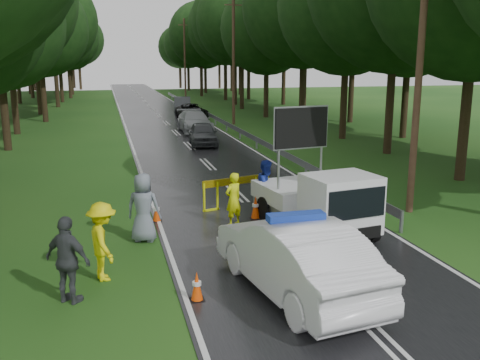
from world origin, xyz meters
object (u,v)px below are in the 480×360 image
object	(u,v)px
queue_car_third	(192,111)
queue_car_fourth	(182,105)
police_sedan	(295,257)
civilian	(267,187)
officer	(233,199)
queue_car_second	(194,121)
barrier	(237,185)
queue_car_first	(203,134)
work_truck	(319,201)

from	to	relation	value
queue_car_third	queue_car_fourth	bearing A→B (deg)	85.47
police_sedan	queue_car_third	size ratio (longest dim) A/B	1.16
police_sedan	civilian	bearing A→B (deg)	-110.44
officer	queue_car_second	size ratio (longest dim) A/B	0.33
police_sedan	barrier	distance (m)	7.26
civilian	queue_car_first	world-z (taller)	civilian
work_truck	officer	size ratio (longest dim) A/B	2.87
work_truck	civilian	distance (m)	2.55
officer	queue_car_third	bearing A→B (deg)	-126.00
civilian	officer	bearing A→B (deg)	172.20
queue_car_fourth	police_sedan	bearing A→B (deg)	-87.66
barrier	civilian	world-z (taller)	civilian
civilian	queue_car_fourth	bearing A→B (deg)	43.19
barrier	queue_car_second	world-z (taller)	queue_car_second
officer	queue_car_first	size ratio (longest dim) A/B	0.42
queue_car_third	queue_car_fourth	world-z (taller)	queue_car_fourth
queue_car_second	queue_car_fourth	distance (m)	14.63
queue_car_fourth	barrier	bearing A→B (deg)	-87.91
police_sedan	queue_car_first	size ratio (longest dim) A/B	1.34
queue_car_third	queue_car_second	bearing A→B (deg)	-102.56
civilian	queue_car_third	distance (m)	29.93
officer	queue_car_fourth	bearing A→B (deg)	-124.91
civilian	queue_car_fourth	distance (m)	35.91
queue_car_second	barrier	bearing A→B (deg)	-95.86
police_sedan	queue_car_second	xyz separation A→B (m)	(2.30, 27.50, -0.11)
queue_car_fourth	queue_car_third	bearing A→B (deg)	-82.88
barrier	queue_car_second	bearing A→B (deg)	70.18
officer	work_truck	bearing A→B (deg)	120.02
queue_car_fourth	queue_car_second	bearing A→B (deg)	-87.63
civilian	work_truck	bearing A→B (deg)	-112.20
barrier	queue_car_second	distance (m)	20.34
police_sedan	officer	xyz separation A→B (m)	(-0.16, 5.24, -0.01)
police_sedan	barrier	world-z (taller)	police_sedan
civilian	police_sedan	bearing A→B (deg)	-144.52
queue_car_first	civilian	bearing A→B (deg)	-86.60
queue_car_first	queue_car_second	size ratio (longest dim) A/B	0.78
barrier	civilian	bearing A→B (deg)	-65.80
queue_car_second	queue_car_third	size ratio (longest dim) A/B	1.10
police_sedan	queue_car_first	distance (m)	21.58
barrier	civilian	xyz separation A→B (m)	(0.80, -1.00, 0.10)
work_truck	barrier	bearing A→B (deg)	107.70
civilian	queue_car_fourth	size ratio (longest dim) A/B	0.41
queue_car_second	queue_car_fourth	size ratio (longest dim) A/B	1.14
civilian	queue_car_second	xyz separation A→B (m)	(1.05, 21.26, -0.18)
work_truck	queue_car_first	world-z (taller)	work_truck
barrier	queue_car_second	size ratio (longest dim) A/B	0.50
work_truck	barrier	world-z (taller)	work_truck
police_sedan	civilian	world-z (taller)	police_sedan
officer	queue_car_second	world-z (taller)	officer
police_sedan	queue_car_third	xyz separation A→B (m)	(3.51, 36.09, -0.21)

